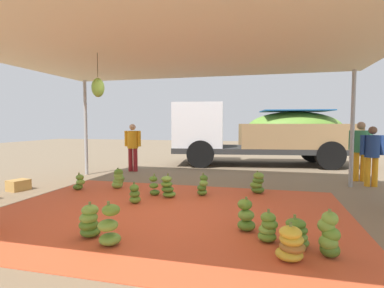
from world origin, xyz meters
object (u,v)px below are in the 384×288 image
Objects in this scene: banana_bunch_1 at (329,236)px; banana_bunch_12 at (268,228)px; worker_1 at (372,152)px; banana_bunch_5 at (246,216)px; banana_bunch_7 at (110,227)px; banana_bunch_6 at (296,234)px; banana_bunch_13 at (79,183)px; banana_bunch_10 at (258,183)px; banana_bunch_14 at (291,244)px; crate_1 at (19,185)px; worker_0 at (133,144)px; cargo_truck_main at (258,132)px; banana_bunch_8 at (203,186)px; banana_bunch_9 at (89,222)px; banana_bunch_11 at (154,186)px; banana_bunch_3 at (135,194)px; banana_bunch_2 at (168,187)px; worker_2 at (360,147)px; banana_bunch_0 at (118,179)px.

banana_bunch_1 is 1.29× the size of banana_bunch_12.
banana_bunch_12 is 0.29× the size of worker_1.
banana_bunch_7 is at bearing -149.87° from banana_bunch_5.
banana_bunch_13 is at bearing 154.26° from banana_bunch_6.
banana_bunch_10 reaches higher than banana_bunch_6.
crate_1 is (-6.08, 2.32, -0.07)m from banana_bunch_14.
crate_1 is at bearing -112.44° from worker_0.
banana_bunch_10 is at bearing 87.97° from banana_bunch_5.
banana_bunch_7 reaches higher than banana_bunch_6.
cargo_truck_main is 4.34× the size of worker_0.
banana_bunch_8 reaches higher than banana_bunch_9.
banana_bunch_1 is at bearing -22.60° from banana_bunch_12.
banana_bunch_1 is 0.08× the size of cargo_truck_main.
banana_bunch_11 is at bearing 90.67° from banana_bunch_9.
banana_bunch_10 reaches higher than banana_bunch_8.
banana_bunch_13 is (-4.20, -0.65, -0.06)m from banana_bunch_10.
cargo_truck_main reaches higher than banana_bunch_3.
crate_1 is (-5.50, 1.45, -0.10)m from banana_bunch_5.
banana_bunch_13 is (-2.32, 0.20, -0.05)m from banana_bunch_2.
crate_1 is (-3.36, -0.29, -0.08)m from banana_bunch_11.
banana_bunch_2 is at bearing -106.02° from cargo_truck_main.
worker_2 is (4.94, 3.03, 0.76)m from banana_bunch_11.
banana_bunch_5 is 2.26m from banana_bunch_8.
banana_bunch_14 is at bearing -56.35° from banana_bunch_5.
banana_bunch_10 is 4.25m from banana_bunch_13.
banana_bunch_10 is 0.34× the size of worker_1.
banana_bunch_6 reaches higher than crate_1.
banana_bunch_10 is 1.07× the size of banana_bunch_11.
banana_bunch_2 is 2.33m from banana_bunch_13.
banana_bunch_12 is 4.95m from banana_bunch_13.
banana_bunch_11 is 1.97m from banana_bunch_13.
banana_bunch_7 is 1.18× the size of banana_bunch_11.
worker_0 is 3.75m from crate_1.
banana_bunch_6 is 0.27× the size of worker_1.
crate_1 is (-1.40, -3.38, -0.80)m from worker_0.
banana_bunch_1 is 3.98m from banana_bunch_11.
cargo_truck_main is 4.19× the size of worker_2.
banana_bunch_3 is at bearing -64.37° from worker_0.
cargo_truck_main is (-0.09, 7.56, 1.05)m from banana_bunch_5.
banana_bunch_9 is 0.33× the size of worker_1.
banana_bunch_14 is (-0.45, -0.21, -0.07)m from banana_bunch_1.
worker_2 reaches higher than worker_0.
cargo_truck_main is (-0.18, 5.06, 1.04)m from banana_bunch_10.
banana_bunch_5 is 1.01× the size of banana_bunch_9.
banana_bunch_14 is at bearing -111.51° from worker_2.
crate_1 is (-6.53, 2.11, -0.14)m from banana_bunch_1.
worker_0 is (-0.82, 2.59, 0.70)m from banana_bunch_0.
worker_2 is (6.08, 2.53, 0.73)m from banana_bunch_0.
banana_bunch_0 is at bearing 144.05° from banana_bunch_12.
crate_1 is (-3.71, -0.19, -0.10)m from banana_bunch_2.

